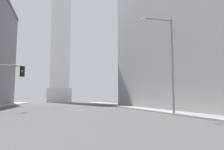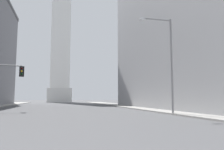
% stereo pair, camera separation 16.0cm
% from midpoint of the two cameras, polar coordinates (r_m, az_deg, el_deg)
% --- Properties ---
extents(sidewalk_right, '(5.00, 102.22, 0.15)m').
position_cam_midpoint_polar(sidewalk_right, '(34.63, 8.19, -8.46)').
color(sidewalk_right, gray).
rests_on(sidewalk_right, ground_plane).
extents(building_right, '(21.73, 40.86, 29.21)m').
position_cam_midpoint_polar(building_right, '(37.44, 27.43, 15.04)').
color(building_right, '#9E9EA0').
rests_on(building_right, ground_plane).
extents(obelisk, '(8.97, 8.97, 62.62)m').
position_cam_midpoint_polar(obelisk, '(91.17, -13.10, 12.26)').
color(obelisk, silver).
rests_on(obelisk, ground_plane).
extents(street_lamp, '(3.34, 0.36, 9.27)m').
position_cam_midpoint_polar(street_lamp, '(21.69, 14.31, 5.00)').
color(street_lamp, gray).
rests_on(street_lamp, ground_plane).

